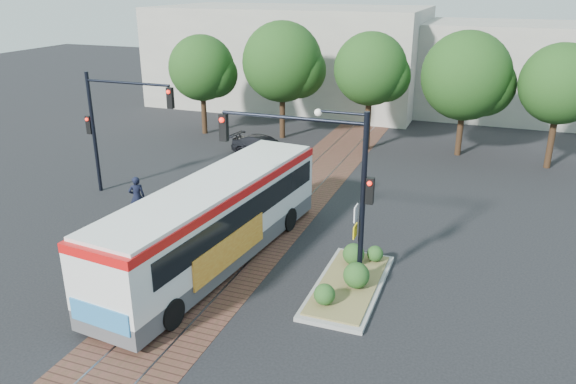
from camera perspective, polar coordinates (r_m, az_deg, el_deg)
name	(u,v)px	position (r m, az deg, el deg)	size (l,w,h in m)	color
ground	(236,254)	(22.20, -5.30, -6.26)	(120.00, 120.00, 0.00)	black
trackbed	(274,216)	(25.50, -1.44, -2.44)	(3.60, 40.00, 0.02)	brown
tree_row	(367,71)	(35.37, 8.04, 12.10)	(26.40, 5.60, 7.67)	#382314
warehouses	(380,61)	(47.81, 9.29, 13.00)	(40.00, 13.00, 8.00)	#ADA899
city_bus	(216,218)	(20.98, -7.37, -2.61)	(3.78, 12.20, 3.21)	#4B4B4D
traffic_island	(350,278)	(19.84, 6.34, -8.72)	(2.20, 5.20, 1.13)	gray
signal_pole_main	(327,170)	(18.59, 4.01, 2.22)	(5.49, 0.46, 6.00)	black
signal_pole_left	(111,118)	(28.37, -17.53, 7.20)	(4.99, 0.34, 6.00)	black
officer	(137,197)	(25.96, -15.10, -0.49)	(0.70, 0.46, 1.92)	black
parked_car	(264,146)	(34.21, -2.47, 4.70)	(1.69, 4.14, 1.20)	black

